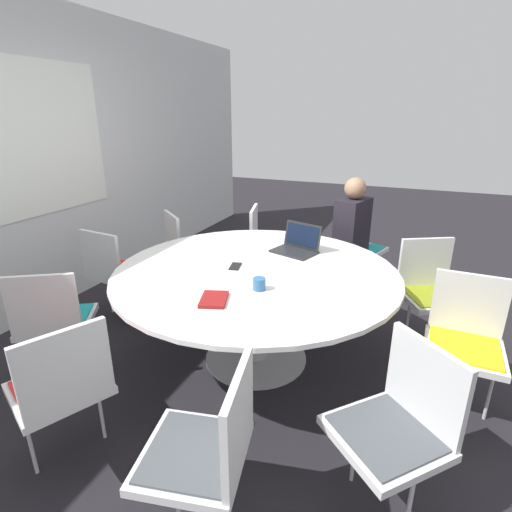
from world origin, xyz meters
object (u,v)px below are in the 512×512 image
at_px(handbag, 151,287).
at_px(spiral_notebook, 214,299).
at_px(chair_1, 266,240).
at_px(coffee_cup, 259,284).
at_px(chair_3, 115,267).
at_px(chair_7, 399,419).
at_px(person_0, 353,230).
at_px(chair_5, 62,383).
at_px(chair_9, 430,286).
at_px(cell_phone, 235,266).
at_px(chair_4, 53,316).
at_px(chair_0, 355,242).
at_px(chair_8, 465,335).
at_px(chair_2, 186,246).
at_px(laptop, 297,245).
at_px(chair_6, 208,444).

bearing_deg(handbag, spiral_notebook, -129.44).
height_order(chair_1, coffee_cup, chair_1).
bearing_deg(chair_3, spiral_notebook, -19.36).
distance_m(chair_7, person_0, 2.31).
height_order(chair_5, handbag, chair_5).
xyz_separation_m(chair_9, coffee_cup, (-1.01, 1.01, 0.26)).
bearing_deg(chair_3, person_0, 41.33).
bearing_deg(cell_phone, person_0, -23.83).
xyz_separation_m(chair_1, chair_4, (-2.07, 0.69, 0.00)).
bearing_deg(chair_4, chair_1, 39.73).
height_order(chair_7, person_0, person_0).
distance_m(chair_1, chair_7, 2.62).
bearing_deg(chair_3, chair_0, 46.48).
distance_m(chair_7, spiral_notebook, 1.15).
relative_size(chair_1, chair_8, 1.00).
distance_m(chair_0, chair_1, 0.92).
xyz_separation_m(chair_0, chair_3, (-1.52, 1.80, 0.00)).
distance_m(chair_5, coffee_cup, 1.19).
relative_size(chair_4, handbag, 2.38).
bearing_deg(person_0, chair_8, 52.31).
bearing_deg(chair_9, coffee_cup, 16.45).
xyz_separation_m(chair_2, chair_7, (-1.68, -2.14, 0.00)).
distance_m(chair_3, chair_9, 2.60).
bearing_deg(chair_5, laptop, 4.14).
height_order(chair_4, coffee_cup, chair_4).
bearing_deg(cell_phone, spiral_notebook, -167.56).
bearing_deg(cell_phone, chair_3, 85.63).
bearing_deg(cell_phone, chair_7, -125.72).
distance_m(chair_6, spiral_notebook, 0.88).
distance_m(chair_4, person_0, 2.64).
height_order(chair_0, chair_2, same).
xyz_separation_m(chair_5, chair_8, (1.28, -1.88, 0.00)).
bearing_deg(chair_4, person_0, 21.81).
bearing_deg(chair_6, cell_phone, 9.16).
distance_m(person_0, spiral_notebook, 1.96).
distance_m(chair_8, coffee_cup, 1.28).
relative_size(chair_2, chair_9, 1.00).
height_order(chair_2, coffee_cup, chair_2).
bearing_deg(chair_1, person_0, 78.15).
distance_m(chair_2, chair_8, 2.58).
bearing_deg(spiral_notebook, person_0, -14.20).
bearing_deg(cell_phone, chair_0, -20.23).
height_order(chair_8, spiral_notebook, chair_8).
relative_size(chair_5, chair_9, 1.00).
distance_m(chair_2, handbag, 0.53).
xyz_separation_m(chair_9, handbag, (-0.18, 2.51, -0.37)).
bearing_deg(spiral_notebook, handbag, 50.56).
xyz_separation_m(chair_6, chair_8, (1.34, -1.02, 0.00)).
bearing_deg(handbag, chair_1, -50.23).
distance_m(chair_9, handbag, 2.54).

